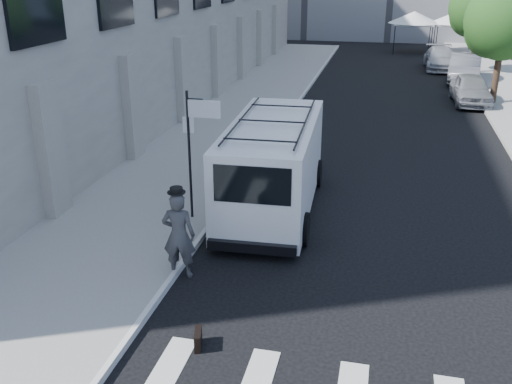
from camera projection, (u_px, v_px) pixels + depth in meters
The scene contains 14 objects.
ground at pixel (258, 293), 12.35m from camera, with size 120.00×120.00×0.00m, color black.
sidewalk_left at pixel (246, 109), 27.68m from camera, with size 4.50×48.00×0.15m, color gray.
sign_pole at pixel (197, 129), 14.75m from camera, with size 1.03×0.07×3.50m.
tree_near at pixel (502, 23), 27.54m from camera, with size 3.80×3.83×6.03m.
tree_far at pixel (478, 10), 35.68m from camera, with size 3.80×3.83×6.03m.
tent_left at pixel (414, 18), 44.88m from camera, with size 4.00×4.00×3.20m.
tent_right at pixel (456, 18), 44.67m from camera, with size 4.00×4.00×3.20m.
businessman at pixel (179, 235), 12.68m from camera, with size 0.75×0.49×2.04m, color #404042.
briefcase at pixel (198, 339), 10.56m from camera, with size 0.12×0.44×0.34m, color black.
suitcase at pixel (241, 219), 15.19m from camera, with size 0.35×0.48×1.21m.
cargo_van at pixel (274, 164), 16.27m from camera, with size 2.69×7.03×2.58m.
parked_car_a at pixel (471, 89), 28.85m from camera, with size 1.75×4.35×1.48m, color #9A9BA1.
parked_car_b at pixel (465, 69), 34.11m from camera, with size 1.73×4.96×1.63m, color #57595F.
parked_car_c at pixel (441, 59), 38.35m from camera, with size 2.03×4.99×1.45m, color #ADB0B6.
Camera 1 is at (2.34, -10.39, 6.63)m, focal length 40.00 mm.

